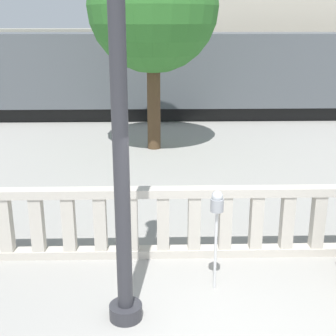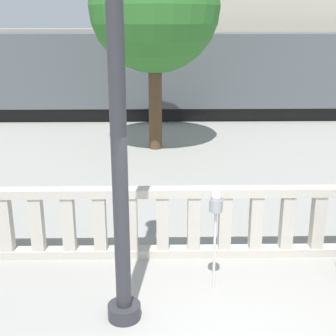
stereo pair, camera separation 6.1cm
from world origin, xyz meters
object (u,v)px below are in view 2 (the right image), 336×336
object	(u,v)px
train_near	(190,73)
tree_left	(154,7)
lamppost	(117,73)
train_far	(165,57)
parking_meter	(216,210)

from	to	relation	value
train_near	tree_left	xyz separation A→B (m)	(-1.37, -5.22, 2.42)
lamppost	train_near	world-z (taller)	lamppost
train_near	train_far	distance (m)	8.31
train_near	train_far	size ratio (longest dim) A/B	0.88
parking_meter	train_far	world-z (taller)	train_far
lamppost	tree_left	world-z (taller)	lamppost
parking_meter	train_far	bearing A→B (deg)	91.21
train_far	train_near	bearing A→B (deg)	-83.66
train_far	tree_left	size ratio (longest dim) A/B	4.35
parking_meter	train_near	xyz separation A→B (m)	(0.46, 13.25, 0.50)
lamppost	parking_meter	distance (m)	2.45
tree_left	train_far	bearing A→B (deg)	88.07
parking_meter	lamppost	bearing A→B (deg)	-151.26
train_far	lamppost	bearing A→B (deg)	-92.11
train_near	tree_left	distance (m)	5.91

